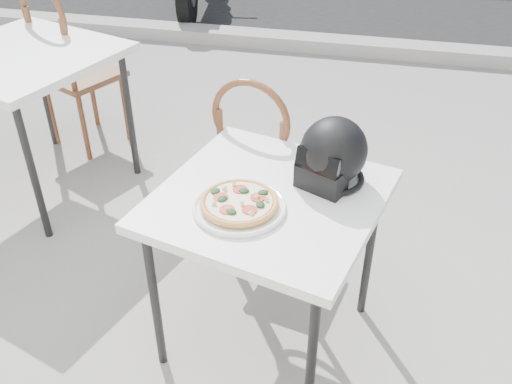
% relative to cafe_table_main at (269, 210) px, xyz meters
% --- Properties ---
extents(ground, '(80.00, 80.00, 0.00)m').
position_rel_cafe_table_main_xyz_m(ground, '(-0.28, 0.49, -0.69)').
color(ground, gray).
rests_on(ground, ground).
extents(curb, '(30.00, 0.25, 0.12)m').
position_rel_cafe_table_main_xyz_m(curb, '(-0.28, 3.49, -0.63)').
color(curb, gray).
rests_on(curb, ground).
extents(cafe_table_main, '(0.97, 0.97, 0.76)m').
position_rel_cafe_table_main_xyz_m(cafe_table_main, '(0.00, 0.00, 0.00)').
color(cafe_table_main, white).
rests_on(cafe_table_main, ground).
extents(plate, '(0.41, 0.41, 0.02)m').
position_rel_cafe_table_main_xyz_m(plate, '(-0.09, -0.11, 0.08)').
color(plate, white).
rests_on(plate, cafe_table_main).
extents(pizza, '(0.35, 0.35, 0.03)m').
position_rel_cafe_table_main_xyz_m(pizza, '(-0.09, -0.11, 0.10)').
color(pizza, '#DCA050').
rests_on(pizza, plate).
extents(helmet, '(0.34, 0.34, 0.26)m').
position_rel_cafe_table_main_xyz_m(helmet, '(0.21, 0.15, 0.18)').
color(helmet, black).
rests_on(helmet, cafe_table_main).
extents(cafe_chair_main, '(0.45, 0.45, 1.00)m').
position_rel_cafe_table_main_xyz_m(cafe_chair_main, '(-0.16, 0.55, -0.13)').
color(cafe_chair_main, brown).
rests_on(cafe_chair_main, ground).
extents(cafe_table_side, '(1.12, 1.12, 0.84)m').
position_rel_cafe_table_main_xyz_m(cafe_table_side, '(-1.53, 0.88, 0.08)').
color(cafe_table_side, white).
rests_on(cafe_table_side, ground).
extents(cafe_chair_side, '(0.57, 0.57, 1.13)m').
position_rel_cafe_table_main_xyz_m(cafe_chair_side, '(-1.56, 1.36, -0.06)').
color(cafe_chair_side, brown).
rests_on(cafe_chair_side, ground).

